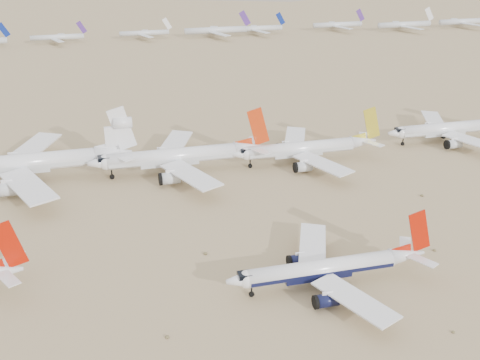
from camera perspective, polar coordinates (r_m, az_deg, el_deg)
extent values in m
plane|color=#917954|center=(144.19, 9.95, -8.20)|extent=(7000.00, 7000.00, 0.00)
cylinder|color=white|center=(134.36, 7.71, -8.30)|extent=(33.74, 3.99, 3.99)
cube|color=#0E1133|center=(134.62, 7.70, -8.48)|extent=(33.07, 4.05, 0.90)
sphere|color=white|center=(129.55, 0.69, -9.38)|extent=(3.99, 3.99, 3.99)
cube|color=black|center=(128.82, 0.43, -9.01)|extent=(2.79, 2.59, 1.00)
cone|color=white|center=(142.72, 15.56, -6.84)|extent=(8.44, 3.99, 3.99)
cube|color=white|center=(126.72, 10.84, -11.07)|extent=(13.03, 20.53, 0.62)
cube|color=white|center=(140.44, 16.94, -7.31)|extent=(5.36, 7.00, 0.24)
cylinder|color=#0E1133|center=(128.73, 8.26, -11.23)|extent=(4.69, 2.87, 2.87)
cube|color=white|center=(144.98, 6.91, -6.02)|extent=(13.03, 20.53, 0.62)
cube|color=white|center=(146.11, 15.40, -5.85)|extent=(5.36, 7.00, 0.24)
cylinder|color=#0E1133|center=(141.59, 5.69, -7.58)|extent=(4.69, 2.87, 2.87)
cube|color=#B01303|center=(141.09, 16.64, -4.65)|extent=(6.39, 0.32, 10.54)
cylinder|color=black|center=(131.98, 1.10, -10.77)|extent=(1.20, 0.50, 1.20)
cylinder|color=black|center=(134.72, 8.64, -10.16)|extent=(1.68, 1.00, 1.68)
cylinder|color=black|center=(138.99, 7.74, -8.95)|extent=(1.68, 1.00, 1.68)
cone|color=white|center=(140.46, -21.69, -8.05)|extent=(9.08, 4.36, 4.36)
cube|color=white|center=(136.35, -21.14, -8.69)|extent=(5.77, 7.54, 0.26)
cube|color=white|center=(143.54, -20.87, -6.95)|extent=(5.77, 7.54, 0.26)
cube|color=#B01303|center=(137.08, -21.03, -5.72)|extent=(6.89, 0.35, 11.35)
cylinder|color=white|center=(231.72, 18.93, 4.65)|extent=(35.97, 4.36, 4.36)
cube|color=silver|center=(231.88, 18.92, 4.52)|extent=(35.25, 4.43, 0.98)
sphere|color=white|center=(222.49, 15.04, 4.37)|extent=(4.36, 4.36, 4.36)
cube|color=black|center=(221.81, 14.92, 4.65)|extent=(3.05, 2.83, 1.09)
cube|color=white|center=(223.74, 21.23, 3.45)|extent=(13.89, 21.89, 0.68)
cylinder|color=silver|center=(224.57, 19.62, 3.23)|extent=(5.00, 3.14, 3.14)
cube|color=white|center=(243.46, 17.88, 5.48)|extent=(13.89, 21.89, 0.68)
cylinder|color=silver|center=(238.53, 17.31, 4.69)|extent=(5.00, 3.14, 3.14)
cylinder|color=black|center=(224.43, 15.16, 3.34)|extent=(1.31, 0.54, 1.31)
cylinder|color=black|center=(231.43, 19.52, 3.47)|extent=(1.83, 1.09, 1.83)
cylinder|color=black|center=(236.18, 18.72, 3.97)|extent=(1.83, 1.09, 1.83)
cylinder|color=white|center=(200.42, 5.73, 3.00)|extent=(36.71, 4.46, 4.46)
cube|color=silver|center=(200.62, 5.73, 2.86)|extent=(35.98, 4.53, 1.00)
sphere|color=white|center=(195.05, 0.66, 2.54)|extent=(4.46, 4.46, 4.46)
cube|color=black|center=(194.45, 0.47, 2.86)|extent=(3.12, 2.90, 1.12)
cone|color=white|center=(208.99, 11.60, 3.60)|extent=(9.18, 4.46, 4.46)
cube|color=white|center=(190.50, 7.86, 1.53)|extent=(14.18, 22.34, 0.69)
cube|color=white|center=(206.04, 12.57, 3.39)|extent=(5.83, 7.62, 0.27)
cylinder|color=silver|center=(192.85, 6.06, 1.26)|extent=(5.10, 3.21, 3.21)
cube|color=white|center=(213.02, 5.25, 4.06)|extent=(14.18, 22.34, 0.69)
cube|color=white|center=(213.14, 11.56, 4.16)|extent=(5.83, 7.62, 0.27)
cylinder|color=silver|center=(208.73, 4.32, 3.09)|extent=(5.10, 3.21, 3.21)
cube|color=gold|center=(208.08, 12.38, 5.30)|extent=(6.96, 0.36, 11.47)
cylinder|color=black|center=(196.97, 0.97, 1.36)|extent=(1.34, 0.56, 1.34)
cylinder|color=black|center=(199.73, 6.41, 1.61)|extent=(1.87, 1.12, 1.87)
cylinder|color=black|center=(205.15, 5.79, 2.24)|extent=(1.87, 1.12, 1.87)
cylinder|color=white|center=(192.14, -6.42, 2.26)|extent=(41.16, 5.03, 5.03)
cube|color=silver|center=(192.37, -6.41, 2.09)|extent=(40.34, 5.11, 1.13)
sphere|color=white|center=(190.60, -12.54, 1.65)|extent=(5.03, 5.03, 5.03)
cube|color=black|center=(190.09, -12.80, 2.02)|extent=(3.52, 3.27, 1.26)
cone|color=white|center=(196.90, 0.91, 3.06)|extent=(10.29, 5.03, 5.03)
cube|color=white|center=(179.62, -4.69, 0.48)|extent=(15.90, 25.05, 0.78)
cube|color=white|center=(192.92, 1.87, 2.81)|extent=(6.53, 8.54, 0.30)
cylinder|color=silver|center=(183.68, -6.59, 0.17)|extent=(5.72, 3.62, 3.62)
cube|color=white|center=(206.34, -6.16, 3.53)|extent=(15.90, 25.05, 0.78)
cube|color=white|center=(201.49, 1.10, 3.74)|extent=(6.53, 8.54, 0.30)
cylinder|color=silver|center=(202.44, -7.46, 2.38)|extent=(5.72, 3.62, 3.62)
cube|color=red|center=(195.27, 1.74, 5.10)|extent=(7.80, 0.40, 12.85)
cylinder|color=black|center=(192.51, -12.04, 0.30)|extent=(1.51, 0.63, 1.51)
cylinder|color=black|center=(190.90, -5.68, 0.62)|extent=(2.11, 1.26, 2.11)
cylinder|color=black|center=(197.35, -6.02, 1.39)|extent=(2.11, 1.26, 2.11)
cylinder|color=white|center=(195.91, -20.28, 1.51)|extent=(46.46, 5.56, 5.56)
cube|color=silver|center=(196.15, -20.25, 1.32)|extent=(45.53, 5.65, 1.25)
cone|color=white|center=(194.62, -11.90, 2.50)|extent=(11.61, 5.56, 5.56)
cube|color=white|center=(180.79, -19.46, -0.52)|extent=(17.94, 28.27, 0.87)
cube|color=white|center=(189.46, -11.13, 2.20)|extent=(7.37, 9.64, 0.33)
cylinder|color=silver|center=(186.94, -21.15, -0.83)|extent=(6.45, 4.00, 4.00)
cube|color=white|center=(211.15, -18.97, 2.97)|extent=(17.94, 28.27, 0.87)
cube|color=white|center=(199.49, -11.38, 3.28)|extent=(7.37, 9.64, 0.33)
cylinder|color=silver|center=(208.07, -20.63, 1.69)|extent=(6.45, 4.00, 4.00)
cube|color=white|center=(192.10, -11.14, 4.83)|extent=(8.80, 0.44, 14.51)
cylinder|color=white|center=(191.56, -11.09, 5.34)|extent=(5.81, 3.60, 3.60)
cylinder|color=black|center=(194.01, -19.58, -0.27)|extent=(2.34, 1.39, 2.34)
cylinder|color=black|center=(201.19, -19.45, 0.59)|extent=(2.34, 1.39, 2.34)
cube|color=navy|center=(418.11, -21.51, 13.11)|extent=(7.72, 0.38, 9.72)
cylinder|color=silver|center=(420.96, -16.94, 12.83)|extent=(34.01, 3.36, 3.36)
cube|color=#4A2780|center=(419.80, -14.79, 13.83)|extent=(6.77, 0.34, 8.53)
cube|color=silver|center=(412.38, -16.94, 12.56)|extent=(8.96, 15.66, 0.34)
cube|color=silver|center=(429.72, -16.91, 12.97)|extent=(8.96, 15.66, 0.34)
cylinder|color=silver|center=(424.21, -9.06, 13.61)|extent=(33.37, 3.30, 3.30)
cube|color=white|center=(425.18, -6.94, 14.51)|extent=(6.65, 0.33, 8.37)
cube|color=silver|center=(415.82, -8.92, 13.35)|extent=(8.79, 15.36, 0.33)
cube|color=silver|center=(432.76, -9.18, 13.72)|extent=(8.79, 15.36, 0.33)
cylinder|color=silver|center=(427.28, -2.29, 14.01)|extent=(43.76, 4.32, 4.32)
cube|color=#4A2780|center=(431.03, 0.46, 15.09)|extent=(8.71, 0.43, 10.98)
cube|color=silver|center=(416.50, -1.94, 13.68)|extent=(11.53, 20.14, 0.43)
cube|color=silver|center=(438.30, -2.62, 14.16)|extent=(11.53, 20.14, 0.43)
cylinder|color=silver|center=(436.44, 1.62, 14.17)|extent=(36.65, 3.62, 3.62)
cube|color=navy|center=(440.61, 3.86, 15.02)|extent=(7.30, 0.36, 9.19)
cube|color=silver|center=(427.56, 1.98, 13.90)|extent=(9.66, 16.87, 0.36)
cube|color=silver|center=(445.52, 1.26, 14.30)|extent=(9.66, 16.87, 0.36)
cylinder|color=silver|center=(458.03, 9.24, 14.34)|extent=(37.23, 3.68, 3.68)
cube|color=#4A2780|center=(464.39, 11.34, 15.09)|extent=(7.41, 0.37, 9.34)
cube|color=silver|center=(449.43, 9.73, 14.06)|extent=(9.81, 17.14, 0.37)
cube|color=silver|center=(466.84, 8.75, 14.47)|extent=(9.81, 17.14, 0.37)
cylinder|color=silver|center=(467.45, 15.33, 14.03)|extent=(40.92, 4.04, 4.04)
cube|color=white|center=(476.24, 17.50, 14.79)|extent=(8.15, 0.40, 10.26)
cube|color=silver|center=(458.49, 15.97, 13.71)|extent=(10.78, 18.84, 0.40)
cube|color=silver|center=(476.65, 14.69, 14.19)|extent=(10.78, 18.84, 0.40)
cylinder|color=silver|center=(495.32, 20.54, 13.90)|extent=(41.69, 4.12, 4.12)
cube|color=silver|center=(486.69, 21.25, 13.58)|extent=(10.98, 19.19, 0.41)
cube|color=silver|center=(504.20, 19.84, 14.07)|extent=(10.98, 19.19, 0.41)
ellipsoid|color=brown|center=(121.70, -6.92, -14.55)|extent=(0.84, 0.84, 0.46)
ellipsoid|color=brown|center=(147.43, -3.30, -6.95)|extent=(0.98, 0.98, 0.54)
ellipsoid|color=brown|center=(129.19, 19.55, -13.41)|extent=(0.70, 0.70, 0.39)
ellipsoid|color=brown|center=(156.10, 17.96, -6.34)|extent=(0.84, 0.84, 0.46)
ellipsoid|color=brown|center=(184.76, 16.87, -1.40)|extent=(0.98, 0.98, 0.54)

